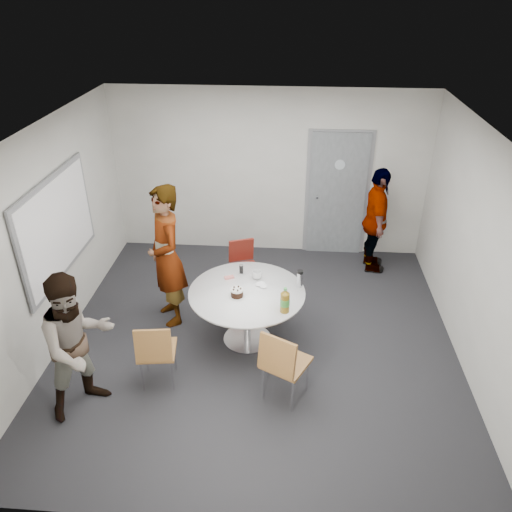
# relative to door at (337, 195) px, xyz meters

# --- Properties ---
(floor) EXTENTS (5.00, 5.00, 0.00)m
(floor) POSITION_rel_door_xyz_m (-1.10, -2.48, -1.03)
(floor) COLOR black
(floor) RESTS_ON ground
(ceiling) EXTENTS (5.00, 5.00, 0.00)m
(ceiling) POSITION_rel_door_xyz_m (-1.10, -2.48, 1.67)
(ceiling) COLOR silver
(ceiling) RESTS_ON wall_back
(wall_back) EXTENTS (5.00, 0.00, 5.00)m
(wall_back) POSITION_rel_door_xyz_m (-1.10, 0.02, 0.32)
(wall_back) COLOR #B7B5AD
(wall_back) RESTS_ON floor
(wall_left) EXTENTS (0.00, 5.00, 5.00)m
(wall_left) POSITION_rel_door_xyz_m (-3.60, -2.48, 0.32)
(wall_left) COLOR #B7B5AD
(wall_left) RESTS_ON floor
(wall_right) EXTENTS (0.00, 5.00, 5.00)m
(wall_right) POSITION_rel_door_xyz_m (1.40, -2.48, 0.32)
(wall_right) COLOR #B7B5AD
(wall_right) RESTS_ON floor
(wall_front) EXTENTS (5.00, 0.00, 5.00)m
(wall_front) POSITION_rel_door_xyz_m (-1.10, -4.98, 0.32)
(wall_front) COLOR #B7B5AD
(wall_front) RESTS_ON floor
(door) EXTENTS (1.02, 0.17, 2.12)m
(door) POSITION_rel_door_xyz_m (0.00, 0.00, 0.00)
(door) COLOR slate
(door) RESTS_ON wall_back
(whiteboard) EXTENTS (0.04, 1.90, 1.25)m
(whiteboard) POSITION_rel_door_xyz_m (-3.56, -2.28, 0.42)
(whiteboard) COLOR gray
(whiteboard) RESTS_ON wall_left
(table) EXTENTS (1.43, 1.43, 1.07)m
(table) POSITION_rel_door_xyz_m (-1.20, -2.49, -0.38)
(table) COLOR white
(table) RESTS_ON floor
(chair_near_left) EXTENTS (0.46, 0.50, 0.87)m
(chair_near_left) POSITION_rel_door_xyz_m (-2.16, -3.38, -0.50)
(chair_near_left) COLOR brown
(chair_near_left) RESTS_ON floor
(chair_near_right) EXTENTS (0.61, 0.63, 0.93)m
(chair_near_right) POSITION_rel_door_xyz_m (-0.76, -3.50, -0.46)
(chair_near_right) COLOR brown
(chair_near_right) RESTS_ON floor
(chair_far) EXTENTS (0.50, 0.52, 0.81)m
(chair_far) POSITION_rel_door_xyz_m (-1.40, -1.32, -0.54)
(chair_far) COLOR maroon
(chair_far) RESTS_ON floor
(person_main) EXTENTS (0.75, 0.84, 1.93)m
(person_main) POSITION_rel_door_xyz_m (-2.31, -2.08, -0.06)
(person_main) COLOR #A5C6EA
(person_main) RESTS_ON floor
(person_left) EXTENTS (1.01, 1.02, 1.66)m
(person_left) POSITION_rel_door_xyz_m (-2.85, -3.71, -0.20)
(person_left) COLOR white
(person_left) RESTS_ON floor
(person_right) EXTENTS (0.41, 0.98, 1.68)m
(person_right) POSITION_rel_door_xyz_m (0.57, -0.53, -0.19)
(person_right) COLOR black
(person_right) RESTS_ON floor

